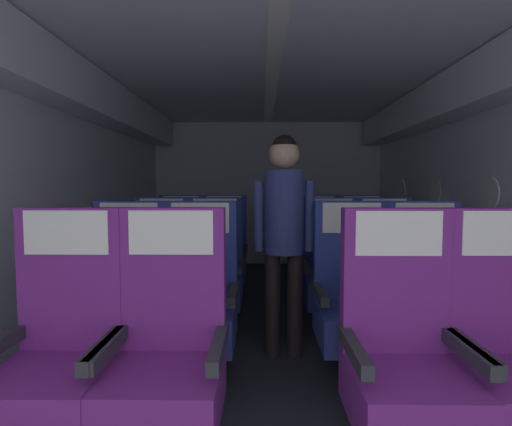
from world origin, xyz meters
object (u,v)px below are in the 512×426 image
object	(u,v)px
seat_a_left_aisle	(168,358)
seat_d_right_window	(317,256)
seat_c_left_window	(160,273)
seat_d_left_aisle	(224,256)
seat_b_right_aisle	(428,302)
seat_b_left_window	(126,302)
seat_c_right_aisle	(387,274)
seat_c_right_window	(331,273)
seat_d_right_aisle	(363,256)
seat_d_left_window	(180,256)
seat_a_right_window	(404,361)
seat_b_right_window	(354,302)
seat_b_left_aisle	(199,302)
flight_attendant	(284,222)
seat_c_left_aisle	(214,273)
seat_a_left_window	(59,358)

from	to	relation	value
seat_a_left_aisle	seat_d_right_window	world-z (taller)	same
seat_c_left_window	seat_d_left_aisle	bearing A→B (deg)	60.72
seat_b_right_aisle	seat_b_left_window	bearing A→B (deg)	-179.54
seat_d_right_window	seat_d_left_aisle	bearing A→B (deg)	179.83
seat_c_right_aisle	seat_c_right_window	distance (m)	0.47
seat_d_right_aisle	seat_c_left_window	bearing A→B (deg)	-157.15
seat_c_left_window	seat_c_right_window	distance (m)	1.48
seat_a_left_aisle	seat_d_left_window	distance (m)	2.59
seat_a_right_window	seat_c_right_aisle	world-z (taller)	same
seat_b_right_window	seat_d_right_window	world-z (taller)	same
seat_d_left_window	seat_b_left_window	bearing A→B (deg)	-89.91
seat_b_right_window	seat_b_left_aisle	bearing A→B (deg)	-179.17
seat_b_left_aisle	flight_attendant	distance (m)	0.81
seat_a_left_aisle	seat_d_right_aisle	distance (m)	2.93
seat_b_left_aisle	seat_c_left_aisle	size ratio (longest dim) A/B	1.00
seat_c_right_window	seat_d_right_aisle	bearing A→B (deg)	59.85
seat_b_right_aisle	seat_c_right_aisle	xyz separation A→B (m)	(-0.00, 0.84, 0.00)
seat_d_right_window	seat_b_right_window	bearing A→B (deg)	-90.07
seat_c_left_aisle	seat_a_left_window	bearing A→B (deg)	-105.89
seat_b_left_window	seat_b_right_window	world-z (taller)	same
seat_a_left_window	seat_d_left_aisle	distance (m)	2.59
seat_c_right_window	seat_b_right_aisle	bearing A→B (deg)	-60.66
seat_b_left_window	seat_b_right_aisle	distance (m)	1.95
seat_a_right_window	seat_b_left_aisle	bearing A→B (deg)	139.99
seat_a_left_aisle	seat_c_left_aisle	xyz separation A→B (m)	(0.00, 1.68, 0.00)
seat_b_left_window	seat_c_left_window	distance (m)	0.87
seat_a_left_aisle	flight_attendant	distance (m)	1.35
seat_b_left_aisle	seat_d_left_aisle	world-z (taller)	same
seat_a_right_window	seat_c_right_window	size ratio (longest dim) A/B	1.00
seat_a_left_aisle	seat_b_right_window	distance (m)	1.31
seat_a_right_window	seat_d_left_window	xyz separation A→B (m)	(-1.49, 2.56, 0.00)
seat_a_left_window	seat_d_left_aisle	size ratio (longest dim) A/B	1.00
seat_d_left_aisle	seat_d_right_aisle	world-z (taller)	same
seat_b_left_aisle	seat_d_right_aisle	distance (m)	2.26
seat_b_right_window	seat_b_right_aisle	bearing A→B (deg)	0.28
flight_attendant	seat_a_left_window	bearing A→B (deg)	28.81
seat_c_right_window	seat_d_right_aisle	distance (m)	0.96
seat_d_left_window	seat_c_left_window	bearing A→B (deg)	-89.88
seat_a_left_window	seat_c_left_window	distance (m)	1.70
seat_b_right_aisle	seat_c_left_aisle	size ratio (longest dim) A/B	1.00
seat_b_left_window	seat_a_left_window	bearing A→B (deg)	-90.52
seat_a_left_window	seat_d_left_window	distance (m)	2.55
seat_c_right_window	seat_d_left_aisle	world-z (taller)	same
seat_c_left_aisle	seat_d_right_window	bearing A→B (deg)	40.69
seat_b_left_window	seat_d_left_window	world-z (taller)	same
seat_a_left_aisle	seat_c_right_window	bearing A→B (deg)	59.17
seat_a_left_window	seat_c_right_aisle	distance (m)	2.59
seat_c_left_aisle	seat_a_left_aisle	bearing A→B (deg)	-90.17
seat_a_left_aisle	seat_b_left_window	bearing A→B (deg)	119.33
seat_c_right_window	seat_d_right_aisle	world-z (taller)	same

